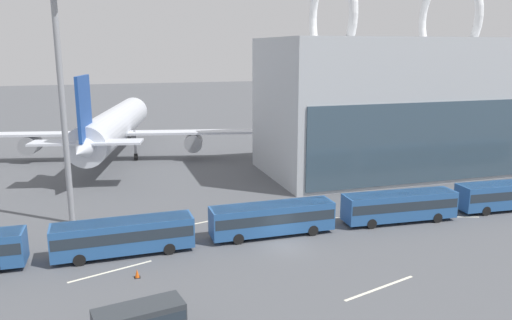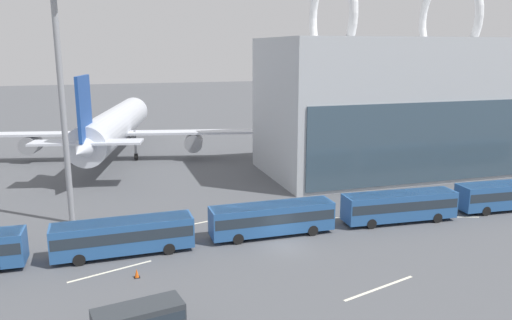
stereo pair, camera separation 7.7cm
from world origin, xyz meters
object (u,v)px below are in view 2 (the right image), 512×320
(shuttle_bus_1, at_px, (123,235))
(shuttle_bus_4, at_px, (508,194))
(airliner_at_gate_far, at_px, (113,127))
(service_van_foreground, at_px, (139,320))
(shuttle_bus_2, at_px, (272,217))
(floodlight_mast, at_px, (58,57))
(shuttle_bus_3, at_px, (399,205))
(traffic_cone_0, at_px, (137,273))
(airliner_parked_remote, at_px, (399,114))

(shuttle_bus_1, distance_m, shuttle_bus_4, 40.50)
(airliner_at_gate_far, bearing_deg, service_van_foreground, -167.52)
(shuttle_bus_2, height_order, floodlight_mast, floodlight_mast)
(airliner_at_gate_far, distance_m, service_van_foreground, 52.65)
(airliner_at_gate_far, distance_m, shuttle_bus_3, 47.04)
(shuttle_bus_1, height_order, traffic_cone_0, shuttle_bus_1)
(shuttle_bus_2, xyz_separation_m, shuttle_bus_4, (27.00, -0.25, 0.00))
(airliner_at_gate_far, relative_size, traffic_cone_0, 62.76)
(shuttle_bus_2, xyz_separation_m, shuttle_bus_3, (13.50, -0.20, 0.00))
(shuttle_bus_3, height_order, service_van_foreground, shuttle_bus_3)
(airliner_at_gate_far, height_order, shuttle_bus_1, airliner_at_gate_far)
(shuttle_bus_1, bearing_deg, airliner_at_gate_far, 88.34)
(shuttle_bus_4, xyz_separation_m, service_van_foreground, (-40.22, -13.84, -0.47))
(shuttle_bus_3, bearing_deg, service_van_foreground, -149.44)
(airliner_at_gate_far, height_order, floodlight_mast, floodlight_mast)
(airliner_parked_remote, bearing_deg, airliner_at_gate_far, 77.64)
(airliner_parked_remote, relative_size, traffic_cone_0, 58.89)
(shuttle_bus_1, height_order, shuttle_bus_2, same)
(traffic_cone_0, bearing_deg, airliner_at_gate_far, 90.46)
(airliner_parked_remote, height_order, shuttle_bus_4, airliner_parked_remote)
(airliner_at_gate_far, relative_size, shuttle_bus_4, 3.73)
(traffic_cone_0, bearing_deg, service_van_foreground, -92.76)
(floodlight_mast, bearing_deg, airliner_at_gate_far, 80.26)
(shuttle_bus_4, bearing_deg, shuttle_bus_3, -177.15)
(airliner_parked_remote, height_order, traffic_cone_0, airliner_parked_remote)
(airliner_parked_remote, distance_m, shuttle_bus_3, 47.48)
(shuttle_bus_3, bearing_deg, shuttle_bus_2, -177.76)
(airliner_at_gate_far, xyz_separation_m, shuttle_bus_2, (13.15, -38.41, -3.42))
(shuttle_bus_1, distance_m, shuttle_bus_3, 27.00)
(airliner_parked_remote, height_order, shuttle_bus_3, airliner_parked_remote)
(airliner_at_gate_far, bearing_deg, traffic_cone_0, -166.99)
(airliner_at_gate_far, xyz_separation_m, service_van_foreground, (-0.07, -52.51, -3.89))
(floodlight_mast, bearing_deg, shuttle_bus_4, -11.76)
(shuttle_bus_1, distance_m, service_van_foreground, 13.55)
(floodlight_mast, bearing_deg, shuttle_bus_3, -16.45)
(airliner_parked_remote, bearing_deg, shuttle_bus_3, 133.78)
(shuttle_bus_2, relative_size, traffic_cone_0, 16.64)
(airliner_parked_remote, xyz_separation_m, shuttle_bus_1, (-52.31, -40.37, -3.37))
(service_van_foreground, bearing_deg, shuttle_bus_1, 80.60)
(shuttle_bus_4, relative_size, service_van_foreground, 2.12)
(shuttle_bus_4, xyz_separation_m, traffic_cone_0, (-39.80, -5.15, -1.44))
(shuttle_bus_1, relative_size, traffic_cone_0, 16.71)
(shuttle_bus_3, relative_size, traffic_cone_0, 16.81)
(floodlight_mast, bearing_deg, shuttle_bus_1, -64.27)
(airliner_at_gate_far, height_order, traffic_cone_0, airliner_at_gate_far)
(floodlight_mast, distance_m, traffic_cone_0, 22.31)
(shuttle_bus_3, bearing_deg, shuttle_bus_4, 2.86)
(shuttle_bus_3, distance_m, service_van_foreground, 30.12)
(shuttle_bus_1, relative_size, floodlight_mast, 0.50)
(shuttle_bus_1, xyz_separation_m, floodlight_mast, (-4.67, 9.70, 14.60))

